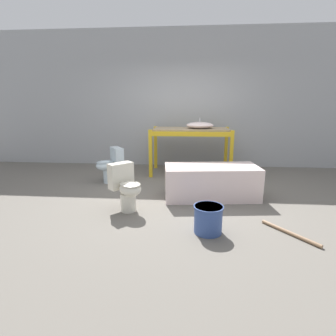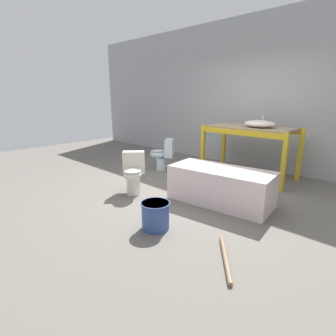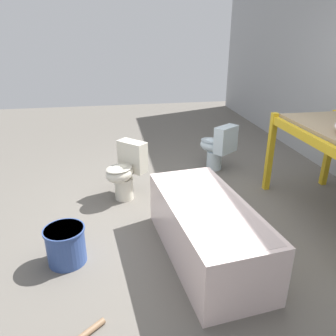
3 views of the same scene
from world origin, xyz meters
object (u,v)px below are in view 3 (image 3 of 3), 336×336
Objects in this scene: toilet_far at (217,146)px; bucket_white at (66,245)px; bathtub_main at (207,226)px; toilet_near at (125,170)px.

bucket_white is (1.77, -1.94, -0.18)m from toilet_far.
toilet_near is (-1.25, -0.64, 0.05)m from bathtub_main.
toilet_far reaches higher than bathtub_main.
toilet_far is (-0.64, 1.35, 0.00)m from toilet_near.
bathtub_main reaches higher than bucket_white.
bathtub_main is at bearing 84.29° from bucket_white.
toilet_far is 2.63m from bucket_white.
bathtub_main is 2.30× the size of toilet_near.
toilet_near is at bearing -9.40° from toilet_far.
toilet_near is 1.29m from bucket_white.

